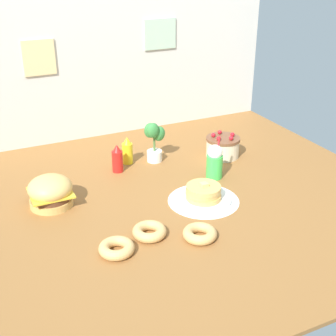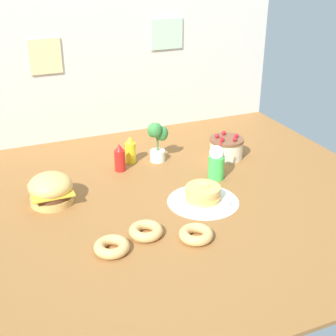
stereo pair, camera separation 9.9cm
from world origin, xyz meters
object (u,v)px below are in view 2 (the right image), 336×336
Objects in this scene: burger at (51,189)px; mustard_bottle at (130,150)px; cream_soda_cup at (216,162)px; pancake_stack at (203,195)px; potted_plant at (157,140)px; ketchup_bottle at (120,158)px; donut_vanilla at (196,234)px; layer_cake at (226,148)px; donut_pink_glaze at (112,247)px; donut_chocolate at (146,231)px.

burger is 1.33× the size of mustard_bottle.
burger is 0.88× the size of cream_soda_cup.
pancake_stack is 1.13× the size of cream_soda_cup.
cream_soda_cup reaches higher than mustard_bottle.
burger is at bearing -158.94° from potted_plant.
ketchup_bottle is 0.27m from potted_plant.
donut_vanilla is (0.01, -0.94, -0.06)m from mustard_bottle.
burger is 1.43× the size of donut_vanilla.
donut_pink_glaze is (-0.99, -0.71, -0.04)m from layer_cake.
burger is 0.87× the size of potted_plant.
donut_pink_glaze is at bearing -110.18° from ketchup_bottle.
donut_chocolate is 0.61× the size of potted_plant.
ketchup_bottle is (0.46, 0.24, 0.00)m from burger.
burger reaches higher than layer_cake.
donut_pink_glaze is at bearing 171.69° from donut_vanilla.
donut_chocolate is (-0.80, -0.65, -0.04)m from layer_cake.
cream_soda_cup reaches higher than burger.
donut_chocolate is (0.36, -0.49, -0.05)m from burger.
cream_soda_cup is at bearing 53.69° from donut_vanilla.
mustard_bottle reaches higher than layer_cake.
cream_soda_cup is 0.43m from potted_plant.
layer_cake is 0.70m from ketchup_bottle.
donut_chocolate is 0.86m from potted_plant.
potted_plant is at bearing -15.26° from mustard_bottle.
cream_soda_cup reaches higher than donut_chocolate.
potted_plant is at bearing 164.03° from layer_cake.
layer_cake reaches higher than donut_chocolate.
burger is at bearing -172.36° from layer_cake.
donut_chocolate is 0.24m from donut_vanilla.
layer_cake is 0.83× the size of cream_soda_cup.
pancake_stack is 1.70× the size of mustard_bottle.
burger is 0.95m from cream_soda_cup.
burger is 0.61m from donut_chocolate.
pancake_stack reaches higher than donut_vanilla.
mustard_bottle is 0.18m from potted_plant.
burger reaches higher than pancake_stack.
donut_chocolate is at bearing 18.09° from donut_pink_glaze.
mustard_bottle is at bearing 164.74° from potted_plant.
layer_cake is (0.40, 0.46, 0.03)m from pancake_stack.
pancake_stack is 1.11× the size of potted_plant.
ketchup_bottle reaches higher than pancake_stack.
potted_plant reaches higher than burger.
burger is at bearing 132.65° from donut_vanilla.
potted_plant is at bearing 56.36° from donut_pink_glaze.
donut_chocolate is at bearing -103.84° from mustard_bottle.
layer_cake is 1.25× the size of ketchup_bottle.
burger is at bearing 106.91° from donut_pink_glaze.
potted_plant is at bearing 21.06° from burger.
cream_soda_cup is 1.61× the size of donut_pink_glaze.
potted_plant is at bearing 121.80° from cream_soda_cup.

